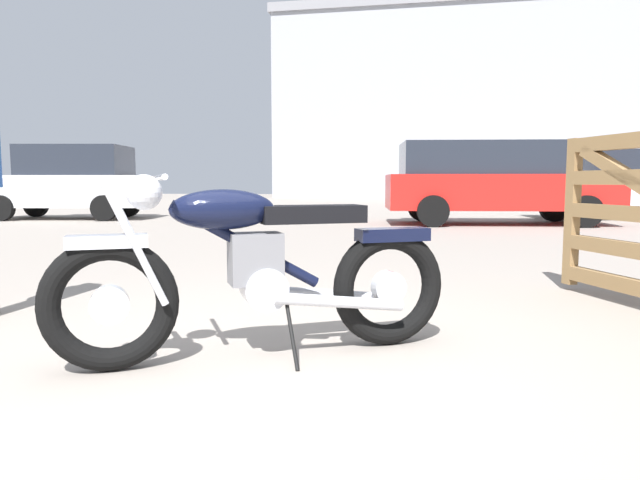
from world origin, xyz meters
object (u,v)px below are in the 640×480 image
(blue_hatchback_right, at_px, (493,180))
(silver_sedan_mid, at_px, (70,181))
(dark_sedan_left, at_px, (622,185))
(vintage_motorcycle, at_px, (256,270))

(blue_hatchback_right, xyz_separation_m, silver_sedan_mid, (-9.98, 0.12, -0.02))
(blue_hatchback_right, xyz_separation_m, dark_sedan_left, (3.36, 2.41, -0.10))
(vintage_motorcycle, relative_size, blue_hatchback_right, 0.39)
(dark_sedan_left, bearing_deg, vintage_motorcycle, -121.56)
(silver_sedan_mid, bearing_deg, dark_sedan_left, -179.87)
(vintage_motorcycle, xyz_separation_m, silver_sedan_mid, (-7.59, 10.04, 0.47))
(blue_hatchback_right, distance_m, dark_sedan_left, 4.13)
(dark_sedan_left, bearing_deg, silver_sedan_mid, -176.84)
(blue_hatchback_right, relative_size, dark_sedan_left, 1.12)
(vintage_motorcycle, xyz_separation_m, blue_hatchback_right, (2.39, 9.92, 0.49))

